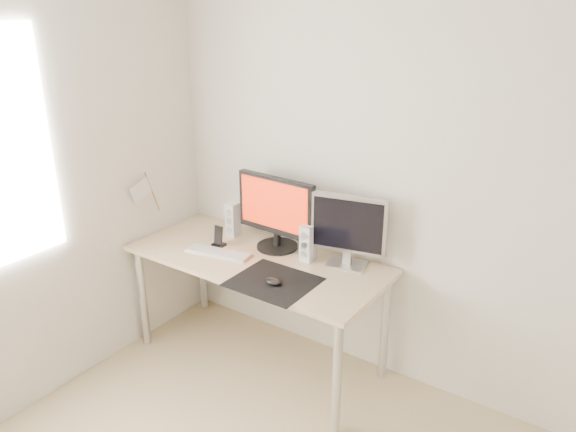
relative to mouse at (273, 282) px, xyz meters
The scene contains 11 objects.
wall_back 1.01m from the mouse, 42.96° to the left, with size 3.50×3.50×0.00m, color silver.
mousepad 0.04m from the mouse, 123.69° to the left, with size 0.45×0.40×0.00m, color black.
mouse is the anchor object (origin of this frame).
desk 0.38m from the mouse, 141.60° to the left, with size 1.60×0.70×0.73m.
main_monitor 0.54m from the mouse, 123.54° to the left, with size 0.55×0.27×0.47m.
second_monitor 0.54m from the mouse, 63.64° to the left, with size 0.45×0.20×0.43m.
speaker_left 0.75m from the mouse, 146.67° to the left, with size 0.07×0.09×0.23m.
speaker_right 0.38m from the mouse, 91.98° to the left, with size 0.07×0.09×0.23m.
keyboard 0.53m from the mouse, 165.36° to the left, with size 0.43×0.20×0.02m.
phone_dock 0.63m from the mouse, 159.13° to the left, with size 0.08×0.07×0.14m.
pennant 1.12m from the mouse, behind, with size 0.01×0.23×0.29m.
Camera 1 is at (0.97, -1.05, 2.21)m, focal length 35.00 mm.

